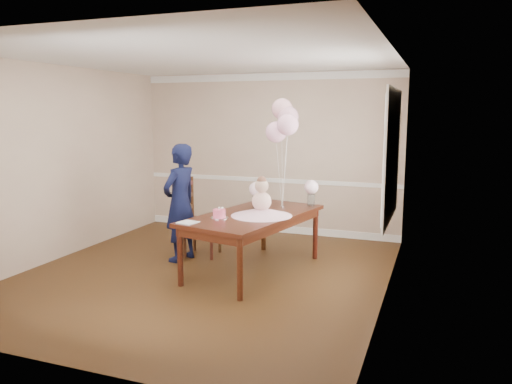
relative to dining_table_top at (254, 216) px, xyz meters
name	(u,v)px	position (x,y,z in m)	size (l,w,h in m)	color
floor	(204,274)	(-0.55, -0.35, -0.74)	(4.50, 5.00, 0.00)	black
ceiling	(200,57)	(-0.55, -0.35, 1.96)	(4.50, 5.00, 0.02)	silver
wall_back	(268,154)	(-0.55, 2.15, 0.61)	(4.50, 0.02, 2.70)	tan
wall_front	(58,205)	(-0.55, -2.85, 0.61)	(4.50, 0.02, 2.70)	tan
wall_left	(57,163)	(-2.80, -0.35, 0.61)	(0.02, 5.00, 2.70)	tan
wall_right	(389,178)	(1.70, -0.35, 0.61)	(0.02, 5.00, 2.70)	tan
chair_rail_trim	(268,180)	(-0.55, 2.14, 0.16)	(4.50, 0.02, 0.07)	white
crown_molding	(268,77)	(-0.55, 2.14, 1.89)	(4.50, 0.02, 0.12)	white
baseboard_trim	(267,228)	(-0.55, 2.14, -0.68)	(4.50, 0.02, 0.12)	white
window_frame	(392,156)	(1.68, 0.15, 0.81)	(0.02, 1.66, 1.56)	white
window_blinds	(391,156)	(1.66, 0.15, 0.81)	(0.01, 1.50, 1.40)	white
dining_table_top	(254,216)	(0.00, 0.00, 0.00)	(1.02, 2.04, 0.05)	black
table_apron	(254,221)	(0.00, 0.00, -0.08)	(0.92, 1.94, 0.10)	black
table_leg_fl	(180,257)	(-0.62, -0.83, -0.38)	(0.07, 0.07, 0.72)	black
table_leg_fr	(240,269)	(0.22, -1.01, -0.38)	(0.07, 0.07, 0.72)	black
table_leg_bl	(264,226)	(-0.22, 1.01, -0.38)	(0.07, 0.07, 0.72)	black
table_leg_br	(315,234)	(0.62, 0.83, -0.38)	(0.07, 0.07, 0.72)	black
baby_skirt	(262,212)	(0.14, -0.08, 0.08)	(0.78, 0.78, 0.10)	#E7AAC2
baby_torso	(262,201)	(0.14, -0.08, 0.21)	(0.25, 0.25, 0.25)	pink
baby_head	(262,186)	(0.14, -0.08, 0.40)	(0.17, 0.17, 0.17)	#CEA58E
baby_hair	(262,181)	(0.14, -0.08, 0.46)	(0.12, 0.12, 0.12)	brown
cake_platter	(219,218)	(-0.30, -0.41, 0.03)	(0.22, 0.22, 0.01)	silver
birthday_cake	(219,213)	(-0.30, -0.41, 0.08)	(0.15, 0.15, 0.10)	#F94E76
cake_flower_a	(219,208)	(-0.30, -0.41, 0.15)	(0.03, 0.03, 0.03)	white
cake_flower_b	(222,208)	(-0.26, -0.39, 0.15)	(0.03, 0.03, 0.03)	white
rose_vase_near	(256,203)	(-0.08, 0.33, 0.11)	(0.10, 0.10, 0.16)	silver
roses_near	(256,189)	(-0.08, 0.33, 0.29)	(0.19, 0.19, 0.19)	white
rose_vase_far	(311,200)	(0.56, 0.77, 0.11)	(0.10, 0.10, 0.16)	silver
roses_far	(311,187)	(0.56, 0.77, 0.29)	(0.19, 0.19, 0.19)	white
napkin	(188,222)	(-0.53, -0.77, 0.03)	(0.20, 0.20, 0.01)	silver
balloon_weight	(282,207)	(0.22, 0.53, 0.04)	(0.04, 0.04, 0.02)	silver
balloon_a	(276,132)	(0.12, 0.55, 1.05)	(0.29, 0.29, 0.29)	#FFB4D8
balloon_b	(288,125)	(0.31, 0.46, 1.15)	(0.29, 0.29, 0.29)	#FFB4D9
balloon_c	(288,117)	(0.26, 0.62, 1.25)	(0.29, 0.29, 0.29)	#DF9EB8
balloon_d	(282,109)	(0.17, 0.66, 1.35)	(0.29, 0.29, 0.29)	#E8A4B2
balloon_ribbon_a	(279,175)	(0.17, 0.54, 0.46)	(0.00, 0.00, 0.86)	silver
balloon_ribbon_b	(285,172)	(0.26, 0.49, 0.52)	(0.00, 0.00, 0.96)	white
balloon_ribbon_c	(285,168)	(0.24, 0.58, 0.57)	(0.00, 0.00, 1.06)	white
balloon_ribbon_d	(282,164)	(0.19, 0.60, 0.62)	(0.00, 0.00, 1.16)	silver
dining_chair_seat	(202,222)	(-0.95, 0.43, -0.25)	(0.48, 0.48, 0.05)	#3A1910
chair_leg_fl	(185,242)	(-1.12, 0.21, -0.50)	(0.04, 0.04, 0.47)	#3C1D10
chair_leg_fr	(211,244)	(-0.73, 0.26, -0.50)	(0.04, 0.04, 0.47)	#3B1610
chair_leg_bl	(194,235)	(-1.17, 0.60, -0.50)	(0.04, 0.04, 0.47)	#3D1E10
chair_leg_br	(220,237)	(-0.78, 0.65, -0.50)	(0.04, 0.04, 0.47)	#311D0D
chair_back_post_l	(182,202)	(-1.14, 0.20, 0.07)	(0.04, 0.04, 0.62)	#38150F
chair_back_post_r	(192,197)	(-1.19, 0.60, 0.07)	(0.04, 0.04, 0.62)	#371D0F
chair_slat_low	(188,208)	(-1.17, 0.40, -0.06)	(0.03, 0.44, 0.05)	#3D2310
chair_slat_mid	(187,196)	(-1.17, 0.40, 0.12)	(0.03, 0.44, 0.05)	#321B0D
chair_slat_top	(187,184)	(-1.17, 0.40, 0.29)	(0.03, 0.44, 0.05)	#3D1410
woman	(180,203)	(-1.13, 0.12, 0.07)	(0.59, 0.40, 1.63)	black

